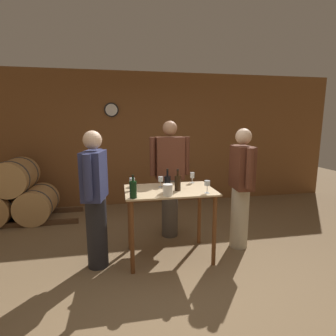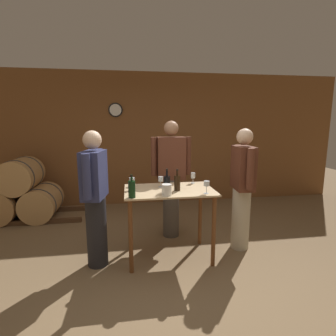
% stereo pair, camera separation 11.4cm
% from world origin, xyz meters
% --- Properties ---
extents(ground_plane, '(14.00, 14.00, 0.00)m').
position_xyz_m(ground_plane, '(0.00, 0.00, 0.00)').
color(ground_plane, brown).
extents(back_wall, '(8.40, 0.08, 2.70)m').
position_xyz_m(back_wall, '(-0.00, 2.91, 1.35)').
color(back_wall, brown).
rests_on(back_wall, ground_plane).
extents(barrel_rack, '(2.05, 0.77, 1.10)m').
position_xyz_m(barrel_rack, '(-2.25, 2.25, 0.45)').
color(barrel_rack, '#4C331E').
rests_on(barrel_rack, ground_plane).
extents(tasting_table, '(1.09, 0.71, 0.89)m').
position_xyz_m(tasting_table, '(0.10, 0.54, 0.72)').
color(tasting_table, '#D1B284').
rests_on(tasting_table, ground_plane).
extents(wine_bottle_far_left, '(0.08, 0.08, 0.26)m').
position_xyz_m(wine_bottle_far_left, '(-0.36, 0.25, 0.99)').
color(wine_bottle_far_left, black).
rests_on(wine_bottle_far_left, tasting_table).
extents(wine_bottle_left, '(0.08, 0.08, 0.28)m').
position_xyz_m(wine_bottle_left, '(0.05, 0.45, 0.99)').
color(wine_bottle_left, black).
rests_on(wine_bottle_left, tasting_table).
extents(wine_bottle_center, '(0.08, 0.08, 0.26)m').
position_xyz_m(wine_bottle_center, '(0.18, 0.47, 0.99)').
color(wine_bottle_center, black).
rests_on(wine_bottle_center, tasting_table).
extents(wine_glass_near_left, '(0.07, 0.07, 0.15)m').
position_xyz_m(wine_glass_near_left, '(-0.36, 0.60, 1.00)').
color(wine_glass_near_left, silver).
rests_on(wine_glass_near_left, tasting_table).
extents(wine_glass_near_center, '(0.06, 0.06, 0.14)m').
position_xyz_m(wine_glass_near_center, '(0.01, 0.68, 0.99)').
color(wine_glass_near_center, silver).
rests_on(wine_glass_near_center, tasting_table).
extents(wine_glass_near_right, '(0.06, 0.06, 0.14)m').
position_xyz_m(wine_glass_near_right, '(0.47, 0.82, 0.99)').
color(wine_glass_near_right, silver).
rests_on(wine_glass_near_right, tasting_table).
extents(wine_glass_far_side, '(0.07, 0.07, 0.15)m').
position_xyz_m(wine_glass_far_side, '(0.49, 0.29, 1.00)').
color(wine_glass_far_side, silver).
rests_on(wine_glass_far_side, tasting_table).
extents(ice_bucket, '(0.11, 0.11, 0.13)m').
position_xyz_m(ice_bucket, '(0.03, 0.28, 0.96)').
color(ice_bucket, white).
rests_on(ice_bucket, tasting_table).
extents(person_host, '(0.29, 0.58, 1.62)m').
position_xyz_m(person_host, '(-0.79, 0.48, 0.85)').
color(person_host, '#232328').
rests_on(person_host, ground_plane).
extents(person_visitor_with_scarf, '(0.59, 0.24, 1.73)m').
position_xyz_m(person_visitor_with_scarf, '(0.22, 1.17, 0.92)').
color(person_visitor_with_scarf, '#4C4742').
rests_on(person_visitor_with_scarf, ground_plane).
extents(person_visitor_bearded, '(0.25, 0.59, 1.63)m').
position_xyz_m(person_visitor_bearded, '(1.10, 0.64, 0.86)').
color(person_visitor_bearded, '#B7AD93').
rests_on(person_visitor_bearded, ground_plane).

